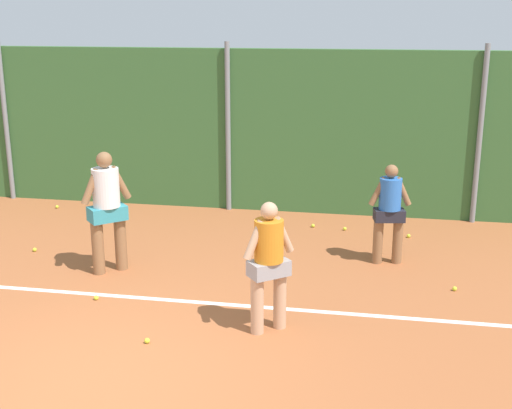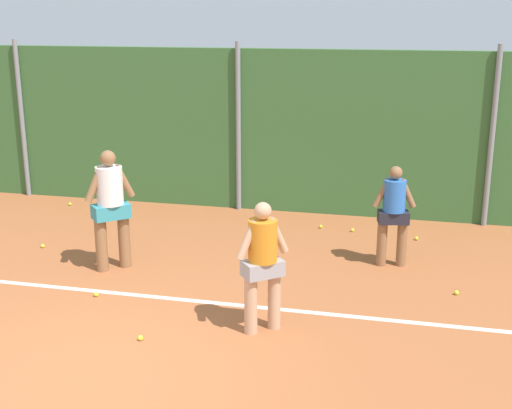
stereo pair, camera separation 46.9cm
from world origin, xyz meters
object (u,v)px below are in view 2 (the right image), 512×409
(tennis_ball_1, at_px, (352,230))
(tennis_ball_5, at_px, (321,227))
(tennis_ball_0, at_px, (70,204))
(tennis_ball_6, at_px, (140,338))
(player_foreground_near, at_px, (263,260))
(tennis_ball_7, at_px, (96,294))
(tennis_ball_8, at_px, (456,293))
(tennis_ball_2, at_px, (416,238))
(player_backcourt_far, at_px, (394,211))
(tennis_ball_4, at_px, (43,246))
(player_midcourt, at_px, (111,203))

(tennis_ball_1, height_order, tennis_ball_5, same)
(tennis_ball_0, bearing_deg, tennis_ball_6, -54.46)
(player_foreground_near, xyz_separation_m, tennis_ball_6, (-1.38, -0.62, -0.90))
(tennis_ball_6, height_order, tennis_ball_7, same)
(tennis_ball_7, distance_m, tennis_ball_8, 5.07)
(player_foreground_near, distance_m, tennis_ball_8, 3.09)
(tennis_ball_2, relative_size, tennis_ball_7, 1.00)
(tennis_ball_1, bearing_deg, tennis_ball_0, 176.08)
(tennis_ball_2, distance_m, tennis_ball_7, 5.61)
(tennis_ball_8, bearing_deg, player_backcourt_far, 134.30)
(tennis_ball_1, relative_size, tennis_ball_4, 1.00)
(player_midcourt, relative_size, tennis_ball_8, 28.34)
(player_backcourt_far, xyz_separation_m, tennis_ball_4, (-5.77, -0.53, -0.86))
(tennis_ball_0, height_order, tennis_ball_8, same)
(player_midcourt, xyz_separation_m, tennis_ball_4, (-1.59, 0.60, -1.02))
(tennis_ball_2, xyz_separation_m, tennis_ball_5, (-1.73, 0.29, 0.00))
(tennis_ball_6, bearing_deg, tennis_ball_8, 31.41)
(player_midcourt, bearing_deg, player_backcourt_far, 152.38)
(tennis_ball_0, distance_m, tennis_ball_8, 8.10)
(tennis_ball_7, xyz_separation_m, tennis_ball_8, (4.92, 1.23, 0.00))
(tennis_ball_2, bearing_deg, player_midcourt, -151.56)
(player_backcourt_far, xyz_separation_m, tennis_ball_5, (-1.34, 1.63, -0.86))
(tennis_ball_1, xyz_separation_m, tennis_ball_5, (-0.59, 0.08, 0.00))
(player_backcourt_far, distance_m, tennis_ball_7, 4.62)
(tennis_ball_5, distance_m, tennis_ball_7, 4.65)
(tennis_ball_5, relative_size, tennis_ball_8, 1.00)
(player_foreground_near, bearing_deg, tennis_ball_5, -130.94)
(player_backcourt_far, xyz_separation_m, tennis_ball_6, (-2.84, -3.30, -0.86))
(tennis_ball_2, relative_size, tennis_ball_6, 1.00)
(player_backcourt_far, relative_size, tennis_ball_5, 24.19)
(tennis_ball_1, height_order, tennis_ball_4, same)
(player_midcourt, bearing_deg, tennis_ball_5, -178.66)
(tennis_ball_5, relative_size, tennis_ball_7, 1.00)
(tennis_ball_2, relative_size, tennis_ball_5, 1.00)
(tennis_ball_5, bearing_deg, tennis_ball_1, -7.43)
(player_foreground_near, distance_m, tennis_ball_4, 4.90)
(tennis_ball_2, bearing_deg, tennis_ball_0, 174.99)
(tennis_ball_0, distance_m, tennis_ball_5, 5.26)
(player_backcourt_far, bearing_deg, player_foreground_near, -129.69)
(tennis_ball_4, distance_m, tennis_ball_5, 4.93)
(tennis_ball_1, height_order, tennis_ball_8, same)
(player_foreground_near, xyz_separation_m, tennis_ball_2, (1.85, 4.02, -0.90))
(tennis_ball_8, bearing_deg, player_foreground_near, -144.89)
(player_backcourt_far, xyz_separation_m, tennis_ball_1, (-0.75, 1.55, -0.86))
(player_midcourt, relative_size, tennis_ball_0, 28.34)
(player_foreground_near, relative_size, tennis_ball_5, 25.25)
(tennis_ball_0, bearing_deg, tennis_ball_4, -71.68)
(player_backcourt_far, xyz_separation_m, tennis_ball_7, (-3.97, -2.21, -0.86))
(tennis_ball_2, distance_m, tennis_ball_5, 1.75)
(tennis_ball_5, height_order, tennis_ball_8, same)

